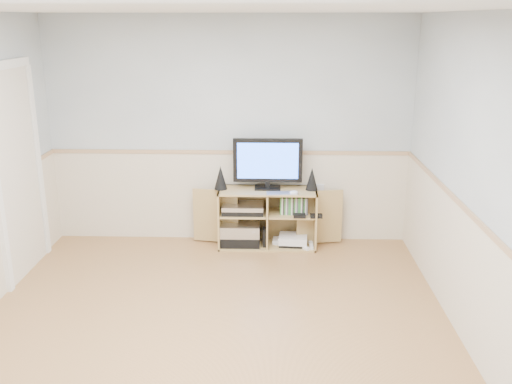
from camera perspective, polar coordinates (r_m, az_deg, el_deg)
room at (r=4.27m, az=-5.57°, el=0.20°), size 4.04×4.54×2.54m
media_cabinet at (r=6.36m, az=1.15°, el=-2.41°), size 1.67×0.40×0.65m
monitor at (r=6.18m, az=1.18°, el=3.03°), size 0.75×0.18×0.56m
speaker_left at (r=6.23m, az=-3.56°, el=1.45°), size 0.14×0.14×0.26m
speaker_right at (r=6.22m, az=5.61°, el=1.31°), size 0.13×0.13×0.25m
keyboard at (r=6.08m, az=2.61°, el=-0.13°), size 0.34×0.16×0.01m
mouse at (r=6.08m, az=3.81°, el=-0.03°), size 0.11×0.09×0.04m
av_components at (r=6.36m, az=-1.50°, el=-3.49°), size 0.53×0.34×0.47m
game_consoles at (r=6.40m, az=3.62°, el=-4.82°), size 0.45×0.30×0.11m
game_cases at (r=6.25m, az=3.79°, el=-1.31°), size 0.30×0.13×0.19m
wall_outlet at (r=6.45m, az=6.28°, el=0.28°), size 0.12×0.03×0.12m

